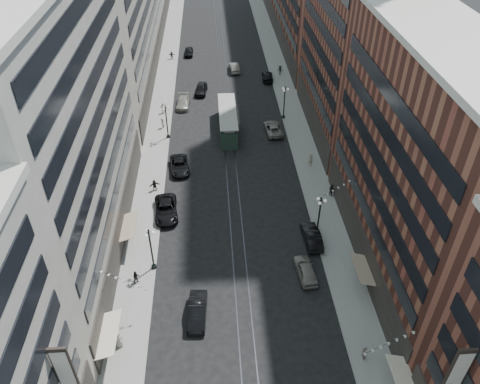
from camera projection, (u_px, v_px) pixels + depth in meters
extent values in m
plane|color=black|center=(227.00, 120.00, 75.94)|extent=(220.00, 220.00, 0.00)
cube|color=gray|center=(163.00, 94.00, 83.22)|extent=(4.00, 180.00, 0.15)
cube|color=gray|center=(285.00, 91.00, 84.35)|extent=(4.00, 180.00, 0.15)
cube|color=#2D2D33|center=(221.00, 93.00, 83.79)|extent=(0.12, 180.00, 0.02)
cube|color=#2D2D33|center=(229.00, 93.00, 83.86)|extent=(0.12, 180.00, 0.02)
cube|color=#A4A091|center=(61.00, 134.00, 45.19)|extent=(8.00, 36.00, 28.00)
cube|color=brown|center=(419.00, 168.00, 44.21)|extent=(8.00, 30.00, 24.00)
cylinder|color=black|center=(154.00, 266.00, 50.02)|extent=(0.56, 0.56, 0.30)
cylinder|color=black|center=(151.00, 250.00, 48.52)|extent=(0.18, 0.18, 5.20)
sphere|color=black|center=(148.00, 230.00, 46.81)|extent=(0.24, 0.24, 0.24)
sphere|color=white|center=(153.00, 233.00, 47.08)|extent=(0.36, 0.36, 0.36)
sphere|color=white|center=(147.00, 231.00, 47.35)|extent=(0.36, 0.36, 0.36)
sphere|color=white|center=(146.00, 236.00, 46.73)|extent=(0.36, 0.36, 0.36)
cylinder|color=black|center=(168.00, 136.00, 71.34)|extent=(0.56, 0.56, 0.30)
cylinder|color=black|center=(167.00, 122.00, 69.84)|extent=(0.18, 0.18, 5.20)
sphere|color=black|center=(165.00, 105.00, 68.12)|extent=(0.24, 0.24, 0.24)
sphere|color=white|center=(168.00, 108.00, 68.39)|extent=(0.36, 0.36, 0.36)
sphere|color=white|center=(164.00, 107.00, 68.66)|extent=(0.36, 0.36, 0.36)
sphere|color=white|center=(163.00, 109.00, 68.05)|extent=(0.36, 0.36, 0.36)
cylinder|color=black|center=(317.00, 233.00, 54.12)|extent=(0.56, 0.56, 0.30)
cylinder|color=black|center=(319.00, 217.00, 52.62)|extent=(0.18, 0.18, 5.20)
sphere|color=black|center=(321.00, 198.00, 50.91)|extent=(0.24, 0.24, 0.24)
sphere|color=white|center=(325.00, 201.00, 51.18)|extent=(0.36, 0.36, 0.36)
sphere|color=white|center=(318.00, 199.00, 51.45)|extent=(0.36, 0.36, 0.36)
sphere|color=white|center=(320.00, 203.00, 50.83)|extent=(0.36, 0.36, 0.36)
cylinder|color=black|center=(283.00, 117.00, 76.23)|extent=(0.56, 0.56, 0.30)
cylinder|color=black|center=(284.00, 103.00, 74.73)|extent=(0.18, 0.18, 5.20)
sphere|color=black|center=(285.00, 87.00, 73.01)|extent=(0.24, 0.24, 0.24)
sphere|color=white|center=(288.00, 89.00, 73.28)|extent=(0.36, 0.36, 0.36)
sphere|color=white|center=(283.00, 88.00, 73.55)|extent=(0.36, 0.36, 0.36)
sphere|color=white|center=(284.00, 90.00, 72.94)|extent=(0.36, 0.36, 0.36)
cube|color=#253B2E|center=(228.00, 123.00, 72.73)|extent=(2.47, 11.86, 2.57)
cube|color=gray|center=(228.00, 113.00, 71.76)|extent=(1.58, 10.87, 0.59)
cube|color=gray|center=(228.00, 111.00, 71.52)|extent=(2.67, 12.05, 0.15)
cylinder|color=black|center=(229.00, 143.00, 69.79)|extent=(2.27, 0.69, 0.69)
cylinder|color=black|center=(227.00, 114.00, 76.81)|extent=(2.27, 0.69, 0.69)
imported|color=black|center=(166.00, 209.00, 56.76)|extent=(3.23, 6.05, 1.62)
imported|color=slate|center=(306.00, 270.00, 48.98)|extent=(2.20, 4.72, 1.56)
imported|color=black|center=(197.00, 311.00, 44.74)|extent=(2.00, 4.97, 1.60)
imported|color=#ABA08E|center=(118.00, 339.00, 41.92)|extent=(0.97, 0.59, 1.91)
imported|color=black|center=(136.00, 277.00, 47.96)|extent=(0.86, 0.70, 1.56)
imported|color=gray|center=(365.00, 353.00, 41.01)|extent=(0.50, 0.94, 1.54)
imported|color=black|center=(180.00, 166.00, 64.35)|extent=(3.11, 5.56, 1.47)
imported|color=gray|center=(183.00, 102.00, 79.30)|extent=(2.31, 5.20, 1.48)
imported|color=black|center=(189.00, 52.00, 97.55)|extent=(1.86, 4.34, 1.46)
imported|color=black|center=(312.00, 236.00, 53.02)|extent=(1.95, 4.95, 1.60)
imported|color=gray|center=(273.00, 128.00, 72.40)|extent=(2.79, 5.52, 1.50)
imported|color=black|center=(267.00, 76.00, 87.87)|extent=(2.28, 4.97, 1.41)
imported|color=black|center=(201.00, 89.00, 83.28)|extent=(2.52, 5.04, 1.65)
imported|color=#626257|center=(234.00, 67.00, 90.94)|extent=(2.08, 4.87, 1.56)
imported|color=black|center=(155.00, 185.00, 60.51)|extent=(1.46, 0.88, 1.52)
imported|color=beige|center=(163.00, 108.00, 77.10)|extent=(1.09, 0.62, 1.76)
imported|color=black|center=(332.00, 190.00, 59.61)|extent=(0.83, 0.92, 1.66)
imported|color=#9E9783|center=(310.00, 159.00, 64.86)|extent=(0.73, 0.51, 1.94)
imported|color=black|center=(280.00, 70.00, 89.32)|extent=(1.23, 0.82, 1.76)
imported|color=black|center=(172.00, 55.00, 95.64)|extent=(1.40, 0.41, 1.50)
imported|color=beige|center=(162.00, 123.00, 73.23)|extent=(0.56, 0.84, 1.60)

